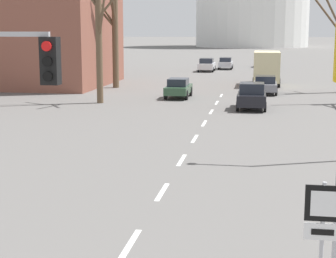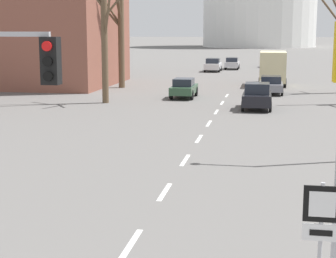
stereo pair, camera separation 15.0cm
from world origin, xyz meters
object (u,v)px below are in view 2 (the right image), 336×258
at_px(delivery_truck, 273,67).
at_px(traffic_signal_near_left, 5,85).
at_px(route_sign_post, 321,234).
at_px(sedan_far_left, 213,65).
at_px(sedan_distant_centre, 232,63).
at_px(sedan_mid_centre, 257,96).
at_px(sedan_near_right, 184,88).
at_px(sedan_near_left, 270,61).
at_px(sedan_far_right, 271,85).

bearing_deg(delivery_truck, traffic_signal_near_left, -97.72).
bearing_deg(route_sign_post, sedan_far_left, 97.21).
bearing_deg(sedan_distant_centre, sedan_mid_centre, -83.86).
bearing_deg(sedan_near_right, delivery_truck, 59.34).
height_order(traffic_signal_near_left, route_sign_post, traffic_signal_near_left).
distance_m(sedan_near_right, sedan_far_left, 27.61).
height_order(traffic_signal_near_left, sedan_near_left, traffic_signal_near_left).
bearing_deg(sedan_far_left, sedan_near_right, -88.99).
bearing_deg(sedan_far_right, sedan_near_left, 90.07).
bearing_deg(sedan_distant_centre, sedan_far_left, -115.28).
xyz_separation_m(sedan_near_left, sedan_mid_centre, (-0.87, -42.54, -0.03)).
height_order(sedan_far_right, delivery_truck, delivery_truck).
bearing_deg(route_sign_post, sedan_near_right, 102.26).
height_order(route_sign_post, sedan_distant_centre, route_sign_post).
bearing_deg(route_sign_post, delivery_truck, 90.67).
xyz_separation_m(sedan_near_right, sedan_distant_centre, (1.58, 32.00, 0.01)).
relative_size(sedan_far_right, sedan_distant_centre, 0.97).
distance_m(sedan_near_right, sedan_far_right, 7.53).
bearing_deg(traffic_signal_near_left, sedan_far_right, 80.90).
bearing_deg(delivery_truck, sedan_distant_centre, 103.74).
distance_m(sedan_mid_centre, sedan_distant_centre, 37.52).
bearing_deg(sedan_far_right, delivery_truck, 88.89).
height_order(sedan_near_left, sedan_distant_centre, sedan_near_left).
relative_size(route_sign_post, delivery_truck, 0.38).
relative_size(route_sign_post, sedan_far_right, 0.69).
relative_size(traffic_signal_near_left, route_sign_post, 1.95).
bearing_deg(sedan_distant_centre, route_sign_post, -85.08).
height_order(sedan_near_left, delivery_truck, delivery_truck).
bearing_deg(sedan_mid_centre, sedan_near_right, 136.54).
xyz_separation_m(route_sign_post, delivery_truck, (-0.52, 44.26, -0.16)).
bearing_deg(sedan_far_right, sedan_far_left, 106.38).
bearing_deg(sedan_distant_centre, sedan_far_right, -80.09).
distance_m(sedan_near_left, sedan_near_right, 37.79).
distance_m(traffic_signal_near_left, sedan_near_left, 68.73).
height_order(sedan_far_left, sedan_far_right, sedan_far_left).
relative_size(sedan_far_left, sedan_far_right, 1.13).
distance_m(sedan_near_left, sedan_far_right, 33.45).
bearing_deg(sedan_mid_centre, sedan_distant_centre, 96.14).
height_order(route_sign_post, sedan_near_left, route_sign_post).
xyz_separation_m(traffic_signal_near_left, sedan_far_right, (5.61, 34.98, -3.25)).
distance_m(traffic_signal_near_left, route_sign_post, 6.87).
bearing_deg(traffic_signal_near_left, delivery_truck, 82.28).
relative_size(sedan_near_left, sedan_far_right, 1.17).
distance_m(traffic_signal_near_left, sedan_mid_centre, 26.50).
xyz_separation_m(route_sign_post, sedan_mid_centre, (-1.58, 27.72, -1.00)).
relative_size(traffic_signal_near_left, delivery_truck, 0.73).
relative_size(sedan_near_right, sedan_far_left, 0.92).
bearing_deg(route_sign_post, sedan_distant_centre, 94.92).
xyz_separation_m(route_sign_post, sedan_distant_centre, (-5.59, 65.02, -1.07)).
distance_m(traffic_signal_near_left, sedan_distant_centre, 63.28).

